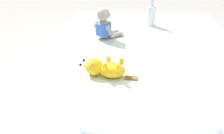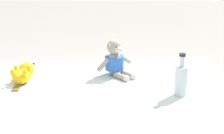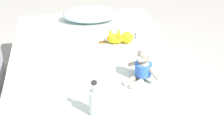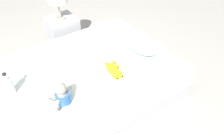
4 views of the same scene
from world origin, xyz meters
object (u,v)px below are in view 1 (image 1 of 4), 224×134
(plush_monkey, at_px, (105,26))
(plush_yellow_creature, at_px, (104,68))
(glass_bottle, at_px, (151,15))
(pillow, at_px, (148,127))
(bed, at_px, (145,86))

(plush_monkey, bearing_deg, plush_yellow_creature, 94.66)
(glass_bottle, bearing_deg, plush_monkey, 40.72)
(glass_bottle, bearing_deg, pillow, 85.06)
(pillow, bearing_deg, glass_bottle, -94.94)
(bed, height_order, glass_bottle, glass_bottle)
(pillow, bearing_deg, bed, -93.86)
(bed, distance_m, plush_yellow_creature, 0.47)
(bed, bearing_deg, pillow, 86.14)
(bed, xyz_separation_m, glass_bottle, (-0.07, -0.62, 0.33))
(bed, height_order, plush_yellow_creature, plush_yellow_creature)
(glass_bottle, bearing_deg, bed, 83.71)
(pillow, xyz_separation_m, plush_yellow_creature, (0.21, -0.50, -0.02))
(pillow, distance_m, glass_bottle, 1.41)
(plush_yellow_creature, distance_m, glass_bottle, 0.96)
(bed, xyz_separation_m, pillow, (0.05, 0.78, 0.31))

